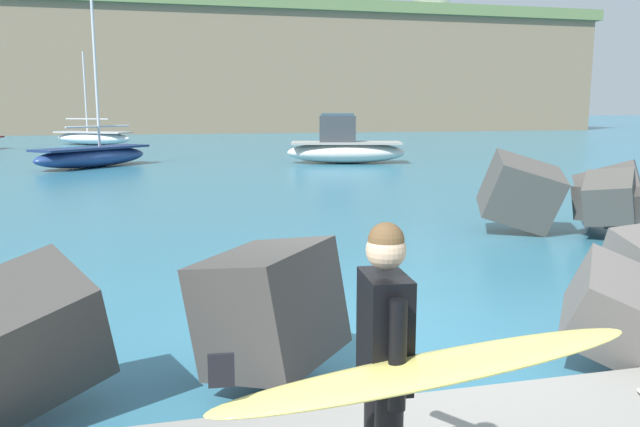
{
  "coord_description": "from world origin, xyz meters",
  "views": [
    {
      "loc": [
        -2.35,
        -6.4,
        2.59
      ],
      "look_at": [
        -0.63,
        0.5,
        1.4
      ],
      "focal_mm": 35.42,
      "sensor_mm": 36.0,
      "label": 1
    }
  ],
  "objects_px": {
    "boat_near_left": "(93,137)",
    "station_building_central": "(179,0)",
    "boat_near_centre": "(344,148)",
    "surfer_with_board": "(396,367)",
    "boat_near_right": "(92,155)"
  },
  "relations": [
    {
      "from": "surfer_with_board",
      "to": "boat_near_centre",
      "type": "height_order",
      "value": "boat_near_centre"
    },
    {
      "from": "boat_near_left",
      "to": "boat_near_right",
      "type": "bearing_deg",
      "value": -84.52
    },
    {
      "from": "surfer_with_board",
      "to": "boat_near_right",
      "type": "relative_size",
      "value": 0.26
    },
    {
      "from": "boat_near_centre",
      "to": "station_building_central",
      "type": "xyz_separation_m",
      "value": [
        -5.5,
        61.38,
        16.26
      ]
    },
    {
      "from": "boat_near_centre",
      "to": "station_building_central",
      "type": "bearing_deg",
      "value": 95.12
    },
    {
      "from": "boat_near_right",
      "to": "station_building_central",
      "type": "relative_size",
      "value": 1.17
    },
    {
      "from": "surfer_with_board",
      "to": "boat_near_centre",
      "type": "bearing_deg",
      "value": 74.35
    },
    {
      "from": "boat_near_centre",
      "to": "boat_near_right",
      "type": "relative_size",
      "value": 0.74
    },
    {
      "from": "station_building_central",
      "to": "boat_near_right",
      "type": "bearing_deg",
      "value": -95.59
    },
    {
      "from": "boat_near_right",
      "to": "boat_near_left",
      "type": "bearing_deg",
      "value": 95.48
    },
    {
      "from": "boat_near_centre",
      "to": "boat_near_right",
      "type": "xyz_separation_m",
      "value": [
        -11.44,
        0.74,
        -0.22
      ]
    },
    {
      "from": "boat_near_left",
      "to": "station_building_central",
      "type": "distance_m",
      "value": 46.11
    },
    {
      "from": "boat_near_right",
      "to": "boat_near_centre",
      "type": "bearing_deg",
      "value": -3.71
    },
    {
      "from": "surfer_with_board",
      "to": "boat_near_centre",
      "type": "relative_size",
      "value": 0.36
    },
    {
      "from": "surfer_with_board",
      "to": "boat_near_right",
      "type": "xyz_separation_m",
      "value": [
        -4.15,
        26.77,
        -0.75
      ]
    }
  ]
}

